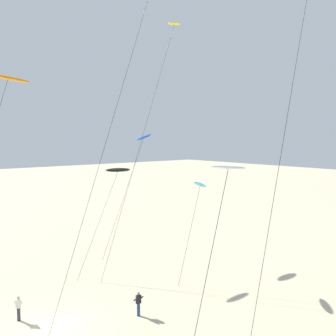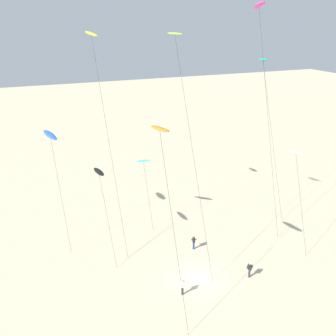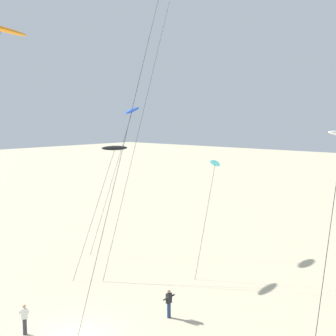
{
  "view_description": "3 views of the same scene",
  "coord_description": "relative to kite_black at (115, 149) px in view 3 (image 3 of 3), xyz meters",
  "views": [
    {
      "loc": [
        24.68,
        -10.86,
        12.38
      ],
      "look_at": [
        1.43,
        8.24,
        9.98
      ],
      "focal_mm": 44.21,
      "sensor_mm": 36.0,
      "label": 1
    },
    {
      "loc": [
        -15.54,
        -29.29,
        24.53
      ],
      "look_at": [
        -0.74,
        5.51,
        10.06
      ],
      "focal_mm": 42.34,
      "sensor_mm": 36.0,
      "label": 2
    },
    {
      "loc": [
        18.66,
        -14.03,
        11.63
      ],
      "look_at": [
        -0.35,
        7.83,
        8.32
      ],
      "focal_mm": 48.5,
      "sensor_mm": 36.0,
      "label": 3
    }
  ],
  "objects": [
    {
      "name": "kite_black",
      "position": [
        0.0,
        0.0,
        0.0
      ],
      "size": [
        0.98,
        5.76,
        9.48
      ],
      "color": "black",
      "rests_on": "ground"
    },
    {
      "name": "kite_orange",
      "position": [
        2.75,
        -10.55,
        7.0
      ],
      "size": [
        1.04,
        6.85,
        16.69
      ],
      "color": "orange",
      "rests_on": "ground"
    },
    {
      "name": "kite_flyer_middle",
      "position": [
        4.76,
        -10.94,
        -8.29
      ],
      "size": [
        0.71,
        0.72,
        1.67
      ],
      "color": "#33333D",
      "rests_on": "ground"
    },
    {
      "name": "kite_cyan",
      "position": [
        6.44,
        4.12,
        -1.08
      ],
      "size": [
        1.65,
        3.83,
        8.61
      ],
      "color": "#33BFE0",
      "rests_on": "ground"
    },
    {
      "name": "kite_blue",
      "position": [
        -3.94,
        5.76,
        2.9
      ],
      "size": [
        1.67,
        6.82,
        12.65
      ],
      "color": "blue",
      "rests_on": "ground"
    },
    {
      "name": "kite_flyer_nearest",
      "position": [
        9.23,
        -4.32,
        -8.29
      ],
      "size": [
        0.51,
        0.54,
        1.67
      ],
      "color": "navy",
      "rests_on": "ground"
    }
  ]
}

